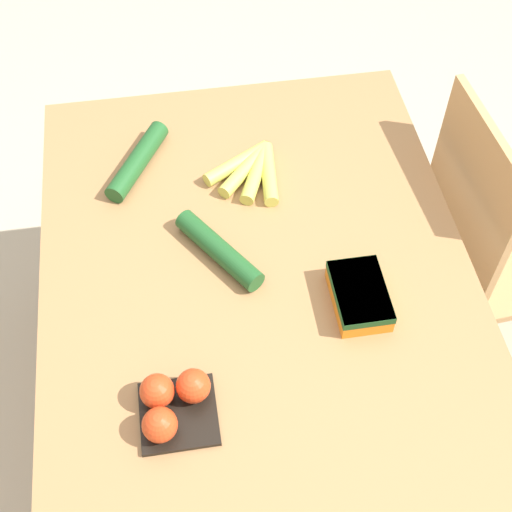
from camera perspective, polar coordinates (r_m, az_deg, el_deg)
name	(u,v)px	position (r m, az deg, el deg)	size (l,w,h in m)	color
ground_plane	(256,410)	(2.20, 0.00, -12.22)	(12.00, 12.00, 0.00)	#B7A88E
dining_table	(256,290)	(1.64, 0.00, -2.77)	(1.20, 0.94, 0.74)	#9E7044
chair	(492,244)	(2.03, 18.37, 0.93)	(0.45, 0.43, 0.92)	tan
banana_bunch	(252,169)	(1.72, -0.33, 6.97)	(0.20, 0.18, 0.03)	brown
tomato_pack	(172,403)	(1.36, -6.75, -11.60)	(0.15, 0.15, 0.08)	black
carrot_bag	(360,295)	(1.49, 8.28, -3.09)	(0.16, 0.11, 0.05)	orange
cucumber_near	(219,250)	(1.55, -2.99, 0.50)	(0.23, 0.18, 0.05)	#1E5123
cucumber_far	(138,161)	(1.75, -9.45, 7.51)	(0.23, 0.16, 0.05)	#1E5123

